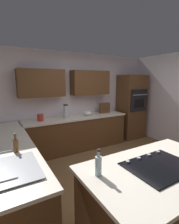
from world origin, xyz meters
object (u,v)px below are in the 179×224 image
kettle (40,117)px  oil_bottle (98,165)px  blender (66,112)px  sink_unit (16,168)px  mixing_bowl (88,113)px  spice_rack (104,108)px  dish_soap_bottle (16,145)px  wall_oven (131,107)px  cooktop (159,166)px

kettle → oil_bottle: bearing=88.7°
blender → oil_bottle: 2.73m
sink_unit → mixing_bowl: sink_unit is taller
spice_rack → dish_soap_bottle: (2.62, 1.65, -0.05)m
wall_oven → blender: bearing=-0.9°
dish_soap_bottle → oil_bottle: oil_bottle is taller
blender → oil_bottle: size_ratio=1.24×
spice_rack → oil_bottle: spice_rack is taller
blender → dish_soap_bottle: bearing=49.5°
mixing_bowl → kettle: kettle is taller
wall_oven → dish_soap_bottle: wall_oven is taller
wall_oven → dish_soap_bottle: 3.95m
wall_oven → cooktop: 3.59m
sink_unit → spice_rack: size_ratio=2.14×
spice_rack → dish_soap_bottle: 3.10m
wall_oven → spice_rack: (1.00, -0.08, 0.04)m
cooktop → kettle: (0.64, -2.83, 0.08)m
mixing_bowl → kettle: bearing=0.0°
dish_soap_bottle → oil_bottle: size_ratio=0.92×
wall_oven → mixing_bowl: 1.60m
blender → dish_soap_bottle: (1.37, 1.61, -0.05)m
wall_oven → blender: wall_oven is taller
sink_unit → dish_soap_bottle: bearing=-97.0°
cooktop → kettle: bearing=-77.2°
blender → mixing_bowl: 0.66m
blender → oil_bottle: blender is taller
kettle → oil_bottle: oil_bottle is taller
cooktop → mixing_bowl: (-0.66, -2.83, 0.06)m
cooktop → mixing_bowl: size_ratio=3.28×
wall_oven → dish_soap_bottle: size_ratio=7.75×
wall_oven → mixing_bowl: size_ratio=8.72×
cooktop → blender: size_ratio=2.18×
wall_oven → oil_bottle: size_ratio=7.15×
spice_rack → mixing_bowl: bearing=4.6°
spice_rack → oil_bottle: bearing=53.8°
mixing_bowl → kettle: size_ratio=1.39×
spice_rack → kettle: bearing=1.4°
oil_bottle → wall_oven: bearing=-138.7°
sink_unit → kettle: 2.23m
kettle → mixing_bowl: bearing=180.0°
mixing_bowl → dish_soap_bottle: bearing=38.5°
mixing_bowl → spice_rack: (-0.60, -0.05, 0.09)m
blender → dish_soap_bottle: blender is taller
cooktop → wall_oven: bearing=-129.0°
blender → dish_soap_bottle: 2.11m
wall_oven → blender: (2.25, -0.04, 0.04)m
sink_unit → blender: bearing=-124.4°
mixing_bowl → oil_bottle: 2.96m
oil_bottle → dish_soap_bottle: bearing=-57.1°
spice_rack → kettle: size_ratio=1.96×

